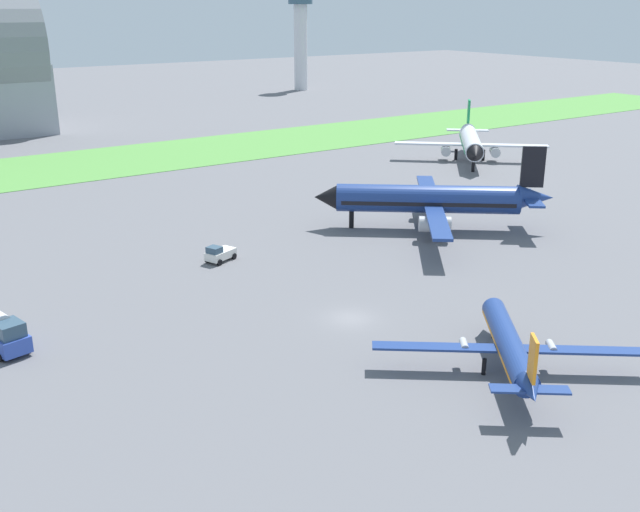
% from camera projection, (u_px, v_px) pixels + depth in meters
% --- Properties ---
extents(ground_plane, '(600.00, 600.00, 0.00)m').
position_uv_depth(ground_plane, '(351.00, 318.00, 68.26)').
color(ground_plane, slate).
extents(grass_taxiway_strip, '(360.00, 28.00, 0.08)m').
position_uv_depth(grass_taxiway_strip, '(75.00, 165.00, 132.58)').
color(grass_taxiway_strip, '#549342').
rests_on(grass_taxiway_strip, ground_plane).
extents(airplane_midfield_jet, '(26.05, 25.58, 10.95)m').
position_uv_depth(airplane_midfield_jet, '(432.00, 200.00, 93.96)').
color(airplane_midfield_jet, navy).
rests_on(airplane_midfield_jet, ground_plane).
extents(airplane_parked_jet_far, '(22.04, 22.73, 9.87)m').
position_uv_depth(airplane_parked_jet_far, '(471.00, 142.00, 135.31)').
color(airplane_parked_jet_far, silver).
rests_on(airplane_parked_jet_far, ground_plane).
extents(airplane_foreground_turboprop, '(17.78, 15.81, 6.42)m').
position_uv_depth(airplane_foreground_turboprop, '(509.00, 345.00, 57.66)').
color(airplane_foreground_turboprop, navy).
rests_on(airplane_foreground_turboprop, ground_plane).
extents(pushback_tug_near_gate, '(4.01, 3.12, 1.95)m').
position_uv_depth(pushback_tug_near_gate, '(220.00, 254.00, 83.11)').
color(pushback_tug_near_gate, white).
rests_on(pushback_tug_near_gate, ground_plane).
extents(fuel_truck_midfield, '(3.70, 6.86, 3.29)m').
position_uv_depth(fuel_truck_midfield, '(1.00, 332.00, 61.78)').
color(fuel_truck_midfield, '#334FB2').
rests_on(fuel_truck_midfield, ground_plane).
extents(control_tower, '(8.00, 8.00, 31.47)m').
position_uv_depth(control_tower, '(301.00, 32.00, 243.27)').
color(control_tower, silver).
rests_on(control_tower, ground_plane).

